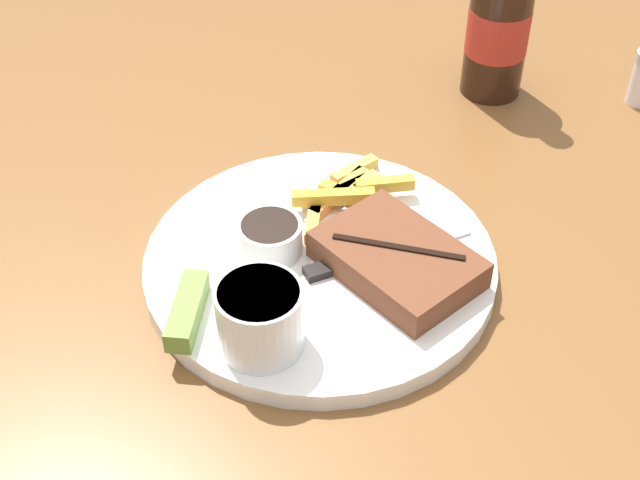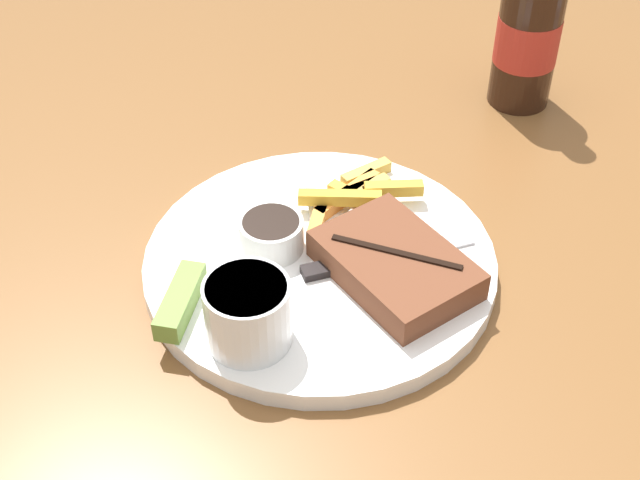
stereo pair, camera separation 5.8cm
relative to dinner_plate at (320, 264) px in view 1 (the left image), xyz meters
The scene contains 10 objects.
dining_table 0.06m from the dinner_plate, ahead, with size 1.46×1.53×0.72m.
dinner_plate is the anchor object (origin of this frame).
steak_portion 0.07m from the dinner_plate, 39.46° to the left, with size 0.15×0.11×0.03m.
fries_pile 0.08m from the dinner_plate, 125.42° to the left, with size 0.11×0.13×0.02m.
coleslaw_cup 0.12m from the dinner_plate, 59.54° to the right, with size 0.07×0.07×0.06m.
dipping_sauce_cup 0.05m from the dinner_plate, 135.14° to the right, with size 0.06×0.06×0.03m.
pickle_spear 0.14m from the dinner_plate, 91.05° to the right, with size 0.07×0.07×0.02m.
fork_utensil 0.09m from the dinner_plate, 155.25° to the left, with size 0.13×0.07×0.00m.
knife_utensil 0.05m from the dinner_plate, 51.75° to the left, with size 0.05×0.17×0.01m.
beer_bottle 0.37m from the dinner_plate, 112.21° to the left, with size 0.07×0.07×0.23m.
Camera 1 is at (0.49, -0.34, 1.29)m, focal length 50.00 mm.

